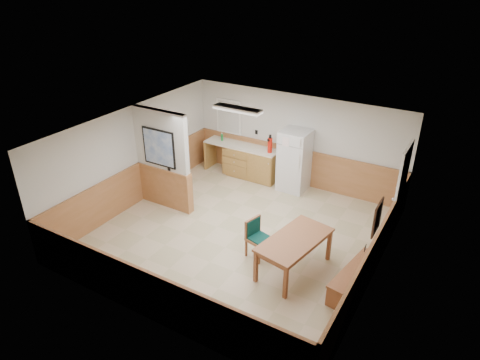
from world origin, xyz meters
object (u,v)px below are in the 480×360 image
Objects in this scene: dining_bench at (353,273)px; dining_chair at (256,235)px; soap_bottle at (222,137)px; refrigerator at (294,161)px; fire_extinguisher at (270,145)px; dining_table at (295,243)px.

dining_chair is at bearing -170.08° from dining_bench.
soap_bottle is at bearing 157.03° from dining_bench.
refrigerator is at bearing 115.07° from dining_chair.
fire_extinguisher is (-1.27, 3.10, 0.63)m from dining_chair.
dining_table is (1.43, -3.16, -0.17)m from refrigerator.
fire_extinguisher is at bearing -2.40° from soap_bottle.
dining_chair is (-0.89, 0.07, -0.16)m from dining_table.
refrigerator reaches higher than fire_extinguisher.
dining_bench is 7.64× the size of soap_bottle.
refrigerator is at bearing 124.99° from dining_table.
dining_table is 3.86m from fire_extinguisher.
fire_extinguisher is (-0.73, 0.01, 0.29)m from refrigerator.
soap_bottle is at bearing 147.14° from dining_chair.
fire_extinguisher is at bearing -179.40° from refrigerator.
refrigerator is 8.31× the size of soap_bottle.
dining_table is at bearing -79.22° from fire_extinguisher.
dining_bench is at bearing -48.65° from refrigerator.
refrigerator is at bearing -1.82° from soap_bottle.
dining_chair is 3.40m from fire_extinguisher.
dining_bench is (2.60, -3.08, -0.49)m from refrigerator.
refrigerator is at bearing 139.95° from dining_bench.
fire_extinguisher reaches higher than dining_chair.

